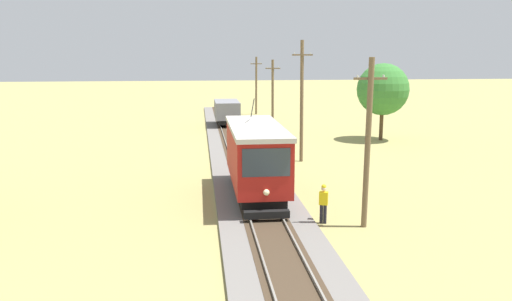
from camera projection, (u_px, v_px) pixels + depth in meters
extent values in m
cube|color=maroon|center=(256.00, 155.00, 25.91)|extent=(2.50, 8.00, 2.60)
cube|color=#B2ADA3|center=(256.00, 128.00, 25.64)|extent=(2.60, 8.32, 0.22)
cube|color=black|center=(256.00, 185.00, 26.21)|extent=(2.10, 7.04, 0.44)
cube|color=#2D3842|center=(266.00, 163.00, 21.90)|extent=(2.10, 0.03, 1.25)
cube|color=#2D3842|center=(280.00, 147.00, 25.98)|extent=(0.02, 6.72, 1.04)
sphere|color=#F4EAB2|center=(266.00, 192.00, 22.11)|extent=(0.28, 0.28, 0.28)
cylinder|color=black|center=(252.00, 108.00, 27.05)|extent=(0.05, 1.67, 1.19)
cube|color=black|center=(267.00, 214.00, 22.15)|extent=(2.00, 0.36, 0.32)
cylinder|color=black|center=(261.00, 197.00, 24.02)|extent=(1.54, 0.80, 0.80)
cylinder|color=black|center=(251.00, 175.00, 28.39)|extent=(1.54, 0.80, 0.80)
cube|color=slate|center=(227.00, 109.00, 51.56)|extent=(2.40, 5.20, 1.70)
cube|color=black|center=(227.00, 120.00, 51.77)|extent=(2.02, 4.78, 0.38)
cylinder|color=black|center=(228.00, 122.00, 50.24)|extent=(1.54, 0.76, 0.76)
cylinder|color=black|center=(226.00, 118.00, 53.29)|extent=(1.54, 0.76, 0.76)
cylinder|color=brown|center=(368.00, 145.00, 21.32)|extent=(0.24, 0.40, 7.26)
cube|color=brown|center=(370.00, 79.00, 20.80)|extent=(1.40, 0.10, 0.10)
cylinder|color=silver|center=(358.00, 76.00, 20.72)|extent=(0.08, 0.08, 0.10)
cylinder|color=silver|center=(384.00, 76.00, 20.84)|extent=(0.08, 0.08, 0.10)
cylinder|color=brown|center=(302.00, 102.00, 34.74)|extent=(0.24, 0.55, 8.27)
cube|color=brown|center=(302.00, 55.00, 34.15)|extent=(1.40, 0.10, 0.10)
cylinder|color=silver|center=(294.00, 53.00, 34.07)|extent=(0.08, 0.08, 0.10)
cylinder|color=silver|center=(311.00, 53.00, 34.19)|extent=(0.08, 0.08, 0.10)
cylinder|color=brown|center=(273.00, 96.00, 48.22)|extent=(0.24, 0.48, 6.79)
cube|color=brown|center=(273.00, 68.00, 47.74)|extent=(1.40, 0.10, 0.10)
cylinder|color=silver|center=(267.00, 67.00, 47.66)|extent=(0.08, 0.08, 0.10)
cylinder|color=silver|center=(279.00, 67.00, 47.78)|extent=(0.08, 0.08, 0.10)
cylinder|color=brown|center=(256.00, 86.00, 61.68)|extent=(0.24, 0.54, 6.95)
cube|color=brown|center=(256.00, 64.00, 61.18)|extent=(1.40, 0.10, 0.10)
cylinder|color=silver|center=(252.00, 63.00, 61.10)|extent=(0.08, 0.08, 0.10)
cylinder|color=silver|center=(261.00, 63.00, 61.22)|extent=(0.08, 0.08, 0.10)
cylinder|color=black|center=(321.00, 214.00, 22.46)|extent=(0.15, 0.15, 0.86)
cylinder|color=black|center=(325.00, 214.00, 22.42)|extent=(0.15, 0.15, 0.86)
cube|color=yellow|center=(324.00, 198.00, 22.30)|extent=(0.44, 0.36, 0.58)
sphere|color=beige|center=(324.00, 189.00, 22.22)|extent=(0.22, 0.22, 0.22)
sphere|color=yellow|center=(324.00, 186.00, 22.20)|extent=(0.21, 0.21, 0.21)
cylinder|color=#4C3823|center=(381.00, 124.00, 43.68)|extent=(0.32, 0.32, 2.72)
sphere|color=#387A33|center=(383.00, 89.00, 43.11)|extent=(4.40, 4.40, 4.40)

